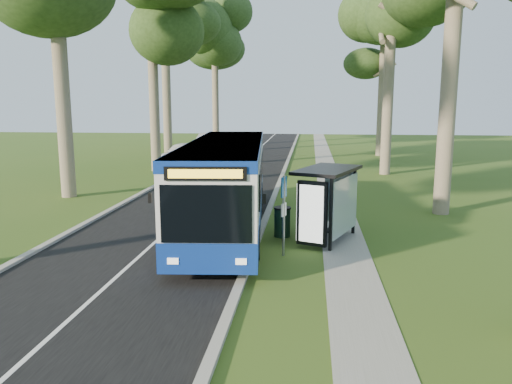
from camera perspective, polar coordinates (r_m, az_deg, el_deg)
ground at (r=16.80m, az=-0.12°, el=-6.34°), size 120.00×120.00×0.00m
road at (r=26.96m, az=-5.18°, el=-0.01°), size 7.00×100.00×0.02m
kerb_east at (r=26.49m, az=2.26°, el=-0.05°), size 0.25×100.00×0.12m
kerb_west at (r=27.85m, az=-12.26°, el=0.23°), size 0.25×100.00×0.12m
centre_line at (r=26.96m, az=-5.18°, el=0.02°), size 0.12×100.00×0.00m
footpath at (r=26.47m, az=8.75°, el=-0.28°), size 1.50×100.00×0.02m
bus at (r=18.95m, az=-3.42°, el=0.92°), size 3.70×12.78×3.34m
bus_stop_sign at (r=15.55m, az=3.19°, el=-1.64°), size 0.16×0.35×2.57m
bus_shelter at (r=17.09m, az=8.64°, el=0.01°), size 2.59×3.35×2.55m
litter_bin at (r=18.02m, az=3.02°, el=-3.40°), size 0.62×0.62×1.08m
car_white at (r=39.39m, az=-8.36°, el=4.42°), size 3.38×5.40×1.72m
car_silver at (r=50.29m, az=-5.50°, el=5.73°), size 2.30×5.36×1.72m
tree_west_c at (r=36.27m, az=-11.96°, el=20.52°), size 5.20×5.20×15.38m
tree_west_e at (r=55.45m, az=-4.76°, el=17.77°), size 5.20×5.20×16.31m
tree_east_d at (r=46.70m, az=14.40°, el=16.19°), size 5.20×5.20×13.30m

